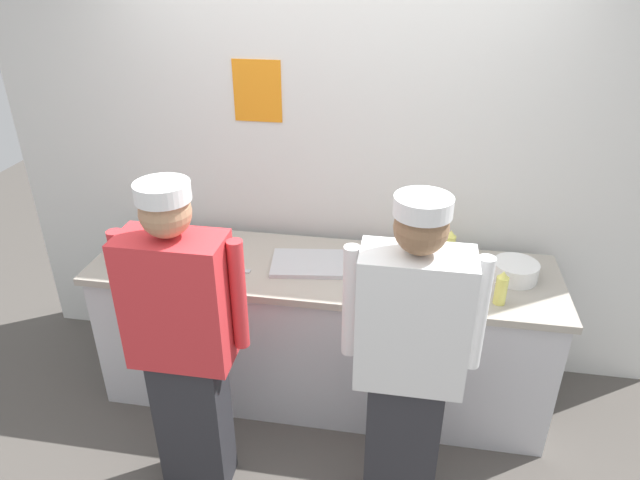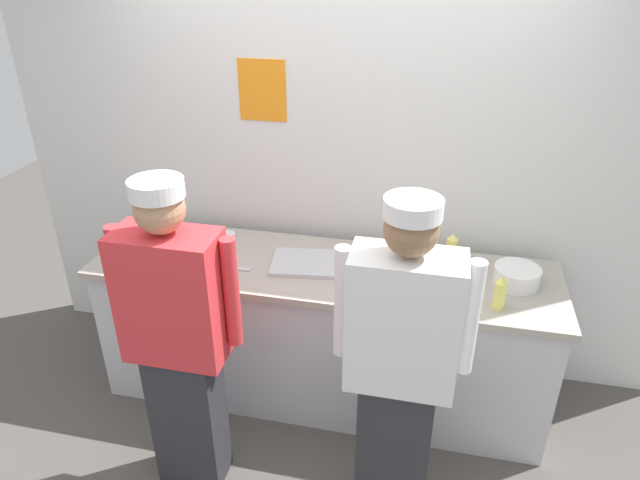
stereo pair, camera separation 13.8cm
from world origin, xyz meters
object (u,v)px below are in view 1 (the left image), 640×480
(chef_center, at_px, (409,361))
(ramekin_orange_sauce, at_px, (225,238))
(chefs_knife, at_px, (222,269))
(plate_stack_front, at_px, (422,272))
(plate_stack_rear, at_px, (515,271))
(squeeze_bottle_spare, at_px, (501,288))
(ramekin_yellow_sauce, at_px, (393,284))
(ramekin_red_sauce, at_px, (469,266))
(squeeze_bottle_secondary, at_px, (450,246))
(chef_near_left, at_px, (183,341))
(sheet_tray, at_px, (317,264))
(squeeze_bottle_primary, at_px, (385,254))
(deli_cup, at_px, (424,256))
(mixing_bowl_steel, at_px, (155,250))

(chef_center, bearing_deg, ramekin_orange_sauce, 140.91)
(chefs_knife, bearing_deg, plate_stack_front, 4.64)
(plate_stack_rear, xyz_separation_m, squeeze_bottle_spare, (-0.11, -0.25, 0.04))
(ramekin_yellow_sauce, relative_size, chefs_knife, 0.39)
(ramekin_red_sauce, bearing_deg, squeeze_bottle_spare, -66.73)
(squeeze_bottle_secondary, distance_m, squeeze_bottle_spare, 0.47)
(squeeze_bottle_spare, distance_m, chefs_knife, 1.47)
(ramekin_yellow_sauce, height_order, ramekin_red_sauce, ramekin_red_sauce)
(squeeze_bottle_secondary, height_order, chefs_knife, squeeze_bottle_secondary)
(chef_center, relative_size, ramekin_red_sauce, 18.88)
(chef_near_left, bearing_deg, sheet_tray, 57.40)
(chef_near_left, relative_size, ramekin_yellow_sauce, 15.46)
(chef_near_left, distance_m, squeeze_bottle_secondary, 1.54)
(chef_center, xyz_separation_m, ramekin_yellow_sauce, (-0.10, 0.57, 0.03))
(squeeze_bottle_primary, relative_size, deli_cup, 1.97)
(chef_center, height_order, squeeze_bottle_spare, chef_center)
(mixing_bowl_steel, relative_size, squeeze_bottle_spare, 2.16)
(ramekin_yellow_sauce, bearing_deg, chefs_knife, 178.56)
(mixing_bowl_steel, bearing_deg, squeeze_bottle_primary, 5.03)
(chef_near_left, relative_size, ramekin_red_sauce, 18.88)
(squeeze_bottle_spare, relative_size, ramekin_red_sauce, 2.09)
(squeeze_bottle_primary, distance_m, chefs_knife, 0.90)
(plate_stack_rear, bearing_deg, chef_near_left, -152.78)
(squeeze_bottle_spare, height_order, ramekin_orange_sauce, squeeze_bottle_spare)
(chef_near_left, xyz_separation_m, sheet_tray, (0.48, 0.76, 0.02))
(chef_near_left, distance_m, mixing_bowl_steel, 0.81)
(deli_cup, height_order, chefs_knife, deli_cup)
(ramekin_yellow_sauce, distance_m, chefs_knife, 0.93)
(plate_stack_rear, xyz_separation_m, ramekin_red_sauce, (-0.24, 0.05, -0.02))
(plate_stack_rear, distance_m, chefs_knife, 1.58)
(squeeze_bottle_primary, distance_m, deli_cup, 0.24)
(chef_near_left, height_order, squeeze_bottle_primary, chef_near_left)
(chef_center, bearing_deg, squeeze_bottle_primary, 101.77)
(chef_near_left, bearing_deg, mixing_bowl_steel, 122.29)
(chef_center, height_order, plate_stack_front, chef_center)
(mixing_bowl_steel, relative_size, ramekin_orange_sauce, 4.56)
(squeeze_bottle_primary, distance_m, ramekin_yellow_sauce, 0.22)
(squeeze_bottle_secondary, bearing_deg, chef_center, -101.79)
(chef_near_left, bearing_deg, squeeze_bottle_spare, 20.63)
(deli_cup, bearing_deg, ramekin_red_sauce, -8.99)
(chef_center, height_order, squeeze_bottle_secondary, chef_center)
(squeeze_bottle_primary, bearing_deg, squeeze_bottle_spare, -23.40)
(plate_stack_front, distance_m, ramekin_yellow_sauce, 0.19)
(chef_center, bearing_deg, mixing_bowl_steel, 155.73)
(plate_stack_rear, bearing_deg, squeeze_bottle_spare, -112.58)
(ramekin_orange_sauce, bearing_deg, squeeze_bottle_spare, -14.55)
(plate_stack_front, distance_m, squeeze_bottle_primary, 0.23)
(chef_near_left, bearing_deg, squeeze_bottle_secondary, 38.29)
(squeeze_bottle_spare, relative_size, chefs_knife, 0.66)
(chef_near_left, xyz_separation_m, ramekin_orange_sauce, (-0.11, 0.95, 0.03))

